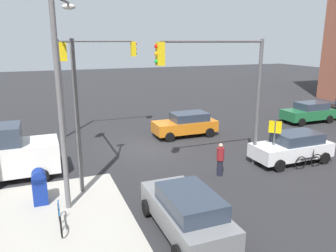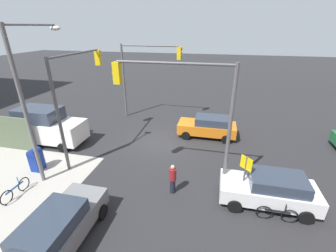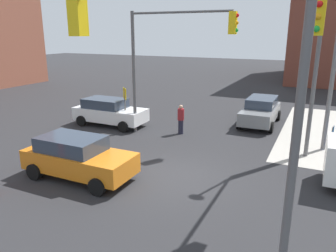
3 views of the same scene
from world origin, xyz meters
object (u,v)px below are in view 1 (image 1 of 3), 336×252
(traffic_signal_se_corner, at_px, (91,68))
(coupe_gray, at_px, (187,211))
(traffic_signal_nw_corner, at_px, (222,79))
(street_lamp_corner, at_px, (62,88))
(fire_hydrant, at_px, (192,119))
(traffic_signal_ne_corner, at_px, (70,81))
(bicycle_leaning_on_fence, at_px, (60,219))
(mailbox_blue, at_px, (40,186))
(coupe_green, at_px, (309,112))
(coupe_orange, at_px, (186,124))
(hatchback_white, at_px, (293,147))
(pedestrian_crossing, at_px, (220,159))
(bicycle_at_crosswalk, at_px, (308,161))

(traffic_signal_se_corner, distance_m, coupe_gray, 14.17)
(traffic_signal_nw_corner, height_order, street_lamp_corner, street_lamp_corner)
(fire_hydrant, bearing_deg, traffic_signal_ne_corner, 35.13)
(traffic_signal_nw_corner, relative_size, bicycle_leaning_on_fence, 3.71)
(mailbox_blue, relative_size, coupe_green, 0.34)
(street_lamp_corner, bearing_deg, bicycle_leaning_on_fence, 73.43)
(coupe_orange, xyz_separation_m, coupe_gray, (4.94, 10.86, 0.00))
(coupe_green, distance_m, hatchback_white, 10.08)
(bicycle_leaning_on_fence, bearing_deg, mailbox_blue, -74.72)
(hatchback_white, distance_m, bicycle_leaning_on_fence, 12.42)
(traffic_signal_nw_corner, xyz_separation_m, fire_hydrant, (-2.67, -8.70, -4.16))
(coupe_green, distance_m, pedestrian_crossing, 13.99)
(traffic_signal_se_corner, distance_m, street_lamp_corner, 10.29)
(mailbox_blue, distance_m, pedestrian_crossing, 8.20)
(pedestrian_crossing, height_order, bicycle_at_crosswalk, pedestrian_crossing)
(coupe_gray, xyz_separation_m, pedestrian_crossing, (-3.61, -3.93, 0.01))
(coupe_gray, bearing_deg, fire_hydrant, -116.36)
(traffic_signal_nw_corner, bearing_deg, hatchback_white, 173.59)
(fire_hydrant, bearing_deg, street_lamp_corner, 43.75)
(mailbox_blue, bearing_deg, fire_hydrant, -140.60)
(coupe_green, relative_size, hatchback_white, 0.96)
(fire_hydrant, bearing_deg, coupe_green, 164.60)
(traffic_signal_se_corner, height_order, traffic_signal_ne_corner, same)
(fire_hydrant, height_order, bicycle_leaning_on_fence, bicycle_leaning_on_fence)
(traffic_signal_se_corner, xyz_separation_m, hatchback_white, (-9.07, 9.48, -3.78))
(traffic_signal_ne_corner, height_order, coupe_orange, traffic_signal_ne_corner)
(street_lamp_corner, bearing_deg, traffic_signal_nw_corner, -172.69)
(fire_hydrant, relative_size, coupe_orange, 0.22)
(hatchback_white, xyz_separation_m, bicycle_leaning_on_fence, (12.21, 2.22, -0.50))
(mailbox_blue, bearing_deg, coupe_orange, -144.80)
(coupe_gray, height_order, coupe_green, same)
(traffic_signal_ne_corner, relative_size, pedestrian_crossing, 3.96)
(traffic_signal_nw_corner, relative_size, traffic_signal_ne_corner, 1.00)
(street_lamp_corner, distance_m, coupe_orange, 11.71)
(traffic_signal_se_corner, xyz_separation_m, coupe_orange, (-5.79, 2.77, -3.78))
(traffic_signal_nw_corner, distance_m, hatchback_white, 5.74)
(traffic_signal_ne_corner, relative_size, bicycle_at_crosswalk, 3.71)
(fire_hydrant, xyz_separation_m, coupe_gray, (6.61, 13.33, 0.36))
(mailbox_blue, distance_m, coupe_orange, 11.67)
(hatchback_white, bearing_deg, bicycle_leaning_on_fence, 10.29)
(hatchback_white, bearing_deg, coupe_green, -138.74)
(traffic_signal_nw_corner, distance_m, traffic_signal_se_corner, 10.20)
(traffic_signal_nw_corner, bearing_deg, coupe_gray, 49.65)
(fire_hydrant, xyz_separation_m, bicycle_leaning_on_fence, (10.60, 11.40, -0.14))
(traffic_signal_nw_corner, xyz_separation_m, mailbox_blue, (8.53, 0.50, -3.88))
(coupe_orange, distance_m, bicycle_at_crosswalk, 8.48)
(coupe_orange, bearing_deg, mailbox_blue, 35.20)
(coupe_green, relative_size, bicycle_at_crosswalk, 2.40)
(pedestrian_crossing, bearing_deg, coupe_gray, 96.70)
(mailbox_blue, distance_m, bicycle_at_crosswalk, 13.05)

